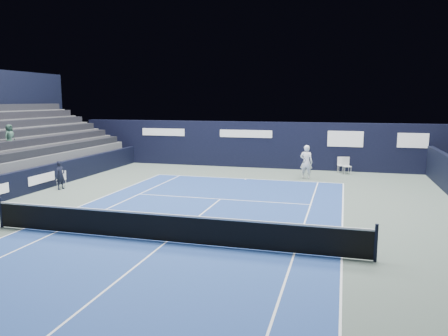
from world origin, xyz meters
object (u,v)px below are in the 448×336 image
object	(u,v)px
tennis_net	(166,227)
line_judge_chair	(62,178)
tennis_player	(306,162)
folding_chair_back_b	(346,164)
folding_chair_back_a	(341,162)

from	to	relation	value
tennis_net	line_judge_chair	bearing A→B (deg)	141.71
tennis_player	line_judge_chair	bearing A→B (deg)	-154.45
line_judge_chair	tennis_player	size ratio (longest dim) A/B	0.44
folding_chair_back_b	line_judge_chair	xyz separation A→B (m)	(-14.51, -8.23, -0.11)
folding_chair_back_b	tennis_player	xyz separation A→B (m)	(-2.27, -2.37, 0.39)
line_judge_chair	tennis_net	xyz separation A→B (m)	(8.89, -7.02, 0.02)
folding_chair_back_b	tennis_net	xyz separation A→B (m)	(-5.62, -15.25, -0.09)
folding_chair_back_b	tennis_player	size ratio (longest dim) A/B	0.53
folding_chair_back_a	line_judge_chair	world-z (taller)	folding_chair_back_a
folding_chair_back_b	folding_chair_back_a	bearing A→B (deg)	98.98
folding_chair_back_b	tennis_net	world-z (taller)	tennis_net
line_judge_chair	tennis_player	distance (m)	13.59
folding_chair_back_b	tennis_player	bearing A→B (deg)	-155.03
tennis_net	tennis_player	distance (m)	13.31
folding_chair_back_b	tennis_net	distance (m)	16.25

